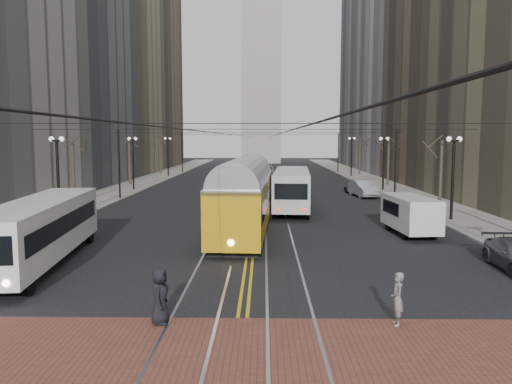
{
  "coord_description": "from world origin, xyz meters",
  "views": [
    {
      "loc": [
        0.69,
        -16.46,
        5.76
      ],
      "look_at": [
        0.28,
        9.05,
        3.0
      ],
      "focal_mm": 35.0,
      "sensor_mm": 36.0,
      "label": 1
    }
  ],
  "objects_px": {
    "streetcar": "(245,203)",
    "sedan_grey": "(356,187)",
    "transit_bus": "(40,233)",
    "rear_bus": "(292,190)",
    "clock_tower": "(261,6)",
    "pedestrian_a": "(160,296)",
    "pedestrian_b": "(397,299)",
    "cargo_van": "(410,216)",
    "sedan_silver": "(363,188)"
  },
  "relations": [
    {
      "from": "clock_tower",
      "to": "rear_bus",
      "type": "height_order",
      "value": "clock_tower"
    },
    {
      "from": "streetcar",
      "to": "transit_bus",
      "type": "bearing_deg",
      "value": -134.91
    },
    {
      "from": "clock_tower",
      "to": "streetcar",
      "type": "bearing_deg",
      "value": -90.33
    },
    {
      "from": "rear_bus",
      "to": "pedestrian_a",
      "type": "xyz_separation_m",
      "value": [
        -5.46,
        -25.01,
        -0.7
      ]
    },
    {
      "from": "rear_bus",
      "to": "pedestrian_a",
      "type": "height_order",
      "value": "rear_bus"
    },
    {
      "from": "clock_tower",
      "to": "pedestrian_a",
      "type": "xyz_separation_m",
      "value": [
        -2.54,
        -103.5,
        -35.06
      ]
    },
    {
      "from": "cargo_van",
      "to": "pedestrian_a",
      "type": "bearing_deg",
      "value": -133.61
    },
    {
      "from": "transit_bus",
      "to": "sedan_grey",
      "type": "height_order",
      "value": "transit_bus"
    },
    {
      "from": "clock_tower",
      "to": "transit_bus",
      "type": "relative_size",
      "value": 5.61
    },
    {
      "from": "transit_bus",
      "to": "sedan_silver",
      "type": "xyz_separation_m",
      "value": [
        20.01,
        26.96,
        -0.65
      ]
    },
    {
      "from": "clock_tower",
      "to": "cargo_van",
      "type": "distance_m",
      "value": 95.92
    },
    {
      "from": "transit_bus",
      "to": "sedan_grey",
      "type": "distance_m",
      "value": 35.51
    },
    {
      "from": "pedestrian_a",
      "to": "pedestrian_b",
      "type": "bearing_deg",
      "value": -89.35
    },
    {
      "from": "rear_bus",
      "to": "pedestrian_b",
      "type": "relative_size",
      "value": 7.38
    },
    {
      "from": "cargo_van",
      "to": "pedestrian_a",
      "type": "distance_m",
      "value": 18.89
    },
    {
      "from": "transit_bus",
      "to": "cargo_van",
      "type": "height_order",
      "value": "transit_bus"
    },
    {
      "from": "transit_bus",
      "to": "pedestrian_b",
      "type": "height_order",
      "value": "transit_bus"
    },
    {
      "from": "pedestrian_a",
      "to": "cargo_van",
      "type": "bearing_deg",
      "value": -38.66
    },
    {
      "from": "transit_bus",
      "to": "pedestrian_b",
      "type": "relative_size",
      "value": 7.1
    },
    {
      "from": "clock_tower",
      "to": "cargo_van",
      "type": "xyz_separation_m",
      "value": [
        9.43,
        -88.88,
        -34.82
      ]
    },
    {
      "from": "transit_bus",
      "to": "sedan_grey",
      "type": "bearing_deg",
      "value": 50.02
    },
    {
      "from": "streetcar",
      "to": "sedan_silver",
      "type": "xyz_separation_m",
      "value": [
        11.0,
        18.73,
        -0.96
      ]
    },
    {
      "from": "rear_bus",
      "to": "sedan_silver",
      "type": "xyz_separation_m",
      "value": [
        7.58,
        9.16,
        -0.78
      ]
    },
    {
      "from": "pedestrian_a",
      "to": "pedestrian_b",
      "type": "height_order",
      "value": "pedestrian_a"
    },
    {
      "from": "transit_bus",
      "to": "sedan_silver",
      "type": "relative_size",
      "value": 2.37
    },
    {
      "from": "sedan_silver",
      "to": "pedestrian_a",
      "type": "xyz_separation_m",
      "value": [
        -13.04,
        -34.17,
        0.08
      ]
    },
    {
      "from": "cargo_van",
      "to": "rear_bus",
      "type": "bearing_deg",
      "value": 117.76
    },
    {
      "from": "cargo_van",
      "to": "sedan_silver",
      "type": "relative_size",
      "value": 1.04
    },
    {
      "from": "cargo_van",
      "to": "sedan_silver",
      "type": "height_order",
      "value": "cargo_van"
    },
    {
      "from": "transit_bus",
      "to": "clock_tower",
      "type": "bearing_deg",
      "value": 78.22
    },
    {
      "from": "transit_bus",
      "to": "streetcar",
      "type": "bearing_deg",
      "value": 36.24
    },
    {
      "from": "streetcar",
      "to": "pedestrian_a",
      "type": "bearing_deg",
      "value": -94.82
    },
    {
      "from": "streetcar",
      "to": "pedestrian_a",
      "type": "distance_m",
      "value": 15.59
    },
    {
      "from": "streetcar",
      "to": "sedan_grey",
      "type": "relative_size",
      "value": 3.79
    },
    {
      "from": "sedan_grey",
      "to": "pedestrian_a",
      "type": "height_order",
      "value": "pedestrian_a"
    },
    {
      "from": "streetcar",
      "to": "rear_bus",
      "type": "height_order",
      "value": "streetcar"
    },
    {
      "from": "transit_bus",
      "to": "rear_bus",
      "type": "height_order",
      "value": "rear_bus"
    },
    {
      "from": "pedestrian_a",
      "to": "pedestrian_b",
      "type": "xyz_separation_m",
      "value": [
        7.34,
        0.0,
        -0.06
      ]
    },
    {
      "from": "pedestrian_b",
      "to": "cargo_van",
      "type": "bearing_deg",
      "value": 165.0
    },
    {
      "from": "clock_tower",
      "to": "streetcar",
      "type": "relative_size",
      "value": 4.38
    },
    {
      "from": "clock_tower",
      "to": "pedestrian_b",
      "type": "relative_size",
      "value": 39.87
    },
    {
      "from": "transit_bus",
      "to": "streetcar",
      "type": "height_order",
      "value": "streetcar"
    },
    {
      "from": "streetcar",
      "to": "pedestrian_b",
      "type": "distance_m",
      "value": 16.34
    },
    {
      "from": "sedan_silver",
      "to": "pedestrian_b",
      "type": "bearing_deg",
      "value": -107.81
    },
    {
      "from": "clock_tower",
      "to": "sedan_grey",
      "type": "relative_size",
      "value": 16.59
    },
    {
      "from": "clock_tower",
      "to": "transit_bus",
      "type": "height_order",
      "value": "clock_tower"
    },
    {
      "from": "streetcar",
      "to": "pedestrian_a",
      "type": "xyz_separation_m",
      "value": [
        -2.04,
        -15.43,
        -0.88
      ]
    },
    {
      "from": "sedan_silver",
      "to": "pedestrian_b",
      "type": "distance_m",
      "value": 34.64
    },
    {
      "from": "streetcar",
      "to": "sedan_grey",
      "type": "height_order",
      "value": "streetcar"
    },
    {
      "from": "cargo_van",
      "to": "sedan_silver",
      "type": "xyz_separation_m",
      "value": [
        1.07,
        19.55,
        -0.33
      ]
    }
  ]
}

